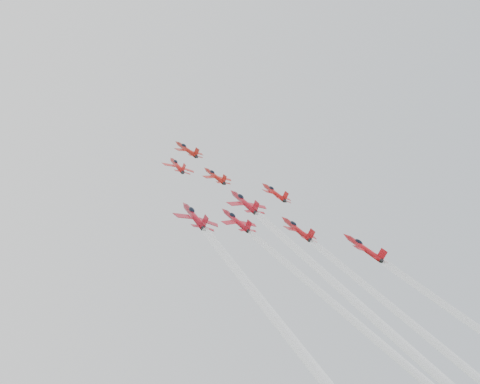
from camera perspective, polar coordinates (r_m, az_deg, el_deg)
jet_lead at (r=171.17m, az=-5.07°, el=4.05°), size 9.50×11.58×9.16m
jet_row2_left at (r=148.65m, az=-6.00°, el=2.53°), size 8.59×10.46×8.28m
jet_row2_center at (r=152.66m, az=-2.38°, el=1.54°), size 8.38×10.21×8.08m
jet_row2_right at (r=160.47m, az=3.27°, el=-0.04°), size 9.51×11.58×9.16m
jet_center at (r=103.95m, az=13.67°, el=-12.11°), size 10.30×89.17×70.27m
jet_rear_farleft at (r=81.52m, az=9.38°, el=-16.24°), size 9.62×83.32×65.66m
jet_rear_left at (r=94.30m, az=11.27°, el=-13.24°), size 8.35×72.30×56.97m
jet_rear_right at (r=106.19m, az=19.22°, el=-14.26°), size 9.45×81.83×64.49m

